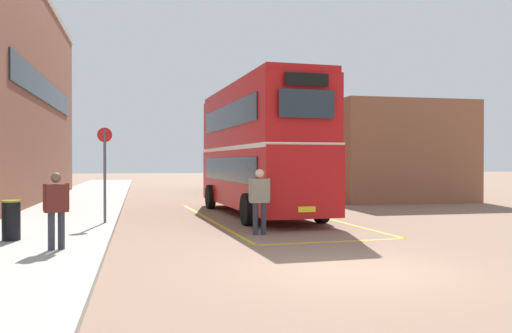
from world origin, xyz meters
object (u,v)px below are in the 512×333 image
(double_decker_bus, at_px, (259,147))
(litter_bin, at_px, (11,220))
(bus_stop_sign, at_px, (105,166))
(single_deck_bus, at_px, (234,167))
(pedestrian_boarding, at_px, (259,196))
(pedestrian_waiting_far, at_px, (56,206))

(double_decker_bus, xyz_separation_m, litter_bin, (-7.22, -5.90, -1.90))
(bus_stop_sign, bearing_deg, single_deck_bus, 68.31)
(double_decker_bus, relative_size, single_deck_bus, 1.17)
(litter_bin, distance_m, bus_stop_sign, 3.97)
(pedestrian_boarding, distance_m, litter_bin, 6.13)
(pedestrian_boarding, bearing_deg, single_deck_bus, 81.91)
(single_deck_bus, bearing_deg, litter_bin, -113.12)
(single_deck_bus, xyz_separation_m, litter_bin, (-8.97, -21.00, -1.03))
(single_deck_bus, distance_m, pedestrian_waiting_far, 23.91)
(pedestrian_boarding, bearing_deg, pedestrian_waiting_far, -154.80)
(double_decker_bus, relative_size, bus_stop_sign, 3.49)
(pedestrian_boarding, height_order, pedestrian_waiting_far, pedestrian_boarding)
(double_decker_bus, bearing_deg, single_deck_bus, 83.41)
(pedestrian_boarding, height_order, litter_bin, pedestrian_boarding)
(single_deck_bus, height_order, pedestrian_waiting_far, single_deck_bus)
(pedestrian_boarding, relative_size, bus_stop_sign, 0.62)
(double_decker_bus, bearing_deg, pedestrian_waiting_far, -128.59)
(litter_bin, bearing_deg, pedestrian_waiting_far, -52.86)
(single_deck_bus, relative_size, pedestrian_waiting_far, 5.28)
(double_decker_bus, height_order, pedestrian_boarding, double_decker_bus)
(litter_bin, bearing_deg, single_deck_bus, 66.88)
(double_decker_bus, xyz_separation_m, bus_stop_sign, (-5.32, -2.65, -0.67))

